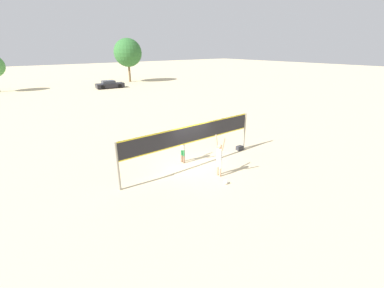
# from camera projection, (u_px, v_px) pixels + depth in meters

# --- Properties ---
(ground_plane) EXTENTS (200.00, 200.00, 0.00)m
(ground_plane) POSITION_uv_depth(u_px,v_px,m) (192.00, 166.00, 14.82)
(ground_plane) COLOR beige
(volleyball_net) EXTENTS (8.85, 0.13, 2.43)m
(volleyball_net) POSITION_uv_depth(u_px,v_px,m) (192.00, 137.00, 14.21)
(volleyball_net) COLOR gray
(volleyball_net) RESTS_ON ground_plane
(player_spiker) EXTENTS (0.28, 0.72, 2.23)m
(player_spiker) POSITION_uv_depth(u_px,v_px,m) (219.00, 155.00, 13.24)
(player_spiker) COLOR tan
(player_spiker) RESTS_ON ground_plane
(player_blocker) EXTENTS (0.28, 0.69, 2.06)m
(player_blocker) POSITION_uv_depth(u_px,v_px,m) (183.00, 146.00, 14.84)
(player_blocker) COLOR #8C664C
(player_blocker) RESTS_ON ground_plane
(volleyball) EXTENTS (0.22, 0.22, 0.22)m
(volleyball) POSITION_uv_depth(u_px,v_px,m) (226.00, 182.00, 12.80)
(volleyball) COLOR white
(volleyball) RESTS_ON ground_plane
(gear_bag) EXTENTS (0.43, 0.34, 0.27)m
(gear_bag) POSITION_uv_depth(u_px,v_px,m) (240.00, 148.00, 17.02)
(gear_bag) COLOR #2D2D33
(gear_bag) RESTS_ON ground_plane
(parked_car_near) EXTENTS (4.58, 2.24, 1.23)m
(parked_car_near) POSITION_uv_depth(u_px,v_px,m) (110.00, 85.00, 42.14)
(parked_car_near) COLOR #232328
(parked_car_near) RESTS_ON ground_plane
(tree_right_cluster) EXTENTS (5.16, 5.16, 7.94)m
(tree_right_cluster) POSITION_uv_depth(u_px,v_px,m) (128.00, 53.00, 48.04)
(tree_right_cluster) COLOR brown
(tree_right_cluster) RESTS_ON ground_plane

